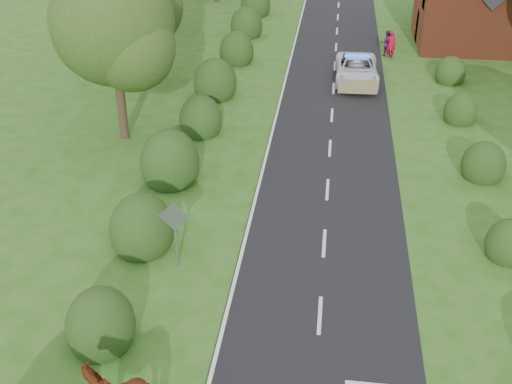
# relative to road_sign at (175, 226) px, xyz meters

# --- Properties ---
(ground) EXTENTS (120.00, 120.00, 0.00)m
(ground) POSITION_rel_road_sign_xyz_m (5.00, -2.00, -1.65)
(ground) COLOR #2D6016
(road) EXTENTS (6.00, 70.00, 0.02)m
(road) POSITION_rel_road_sign_xyz_m (5.00, 13.00, -1.64)
(road) COLOR black
(road) RESTS_ON ground
(road_markings) EXTENTS (4.96, 70.00, 0.01)m
(road_markings) POSITION_rel_road_sign_xyz_m (3.40, 10.93, -1.63)
(road_markings) COLOR white
(road_markings) RESTS_ON road
(hedgerow_left) EXTENTS (2.75, 50.41, 3.00)m
(hedgerow_left) POSITION_rel_road_sign_xyz_m (-1.51, 9.69, -0.91)
(hedgerow_left) COLOR #1B3E12
(hedgerow_left) RESTS_ON ground
(hedgerow_right) EXTENTS (2.10, 45.78, 2.10)m
(hedgerow_right) POSITION_rel_road_sign_xyz_m (11.60, 9.21, -1.10)
(hedgerow_right) COLOR #1B3E12
(hedgerow_right) RESTS_ON ground
(tree_left_a) EXTENTS (5.74, 5.60, 8.38)m
(tree_left_a) POSITION_rel_road_sign_xyz_m (-4.75, 9.86, 3.69)
(tree_left_a) COLOR #332316
(tree_left_a) RESTS_ON ground
(road_sign) EXTENTS (1.06, 0.08, 2.53)m
(road_sign) POSITION_rel_road_sign_xyz_m (0.00, 0.00, 0.00)
(road_sign) COLOR gray
(road_sign) RESTS_ON ground
(police_van) EXTENTS (2.56, 5.42, 1.63)m
(police_van) POSITION_rel_road_sign_xyz_m (6.28, 19.35, -0.91)
(police_van) COLOR white
(police_van) RESTS_ON ground
(pedestrian_red) EXTENTS (0.69, 0.48, 1.80)m
(pedestrian_red) POSITION_rel_road_sign_xyz_m (8.51, 24.15, -0.75)
(pedestrian_red) COLOR #B00B26
(pedestrian_red) RESTS_ON ground
(pedestrian_purple) EXTENTS (0.90, 0.75, 1.68)m
(pedestrian_purple) POSITION_rel_road_sign_xyz_m (8.30, 24.62, -0.81)
(pedestrian_purple) COLOR #49176A
(pedestrian_purple) RESTS_ON ground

